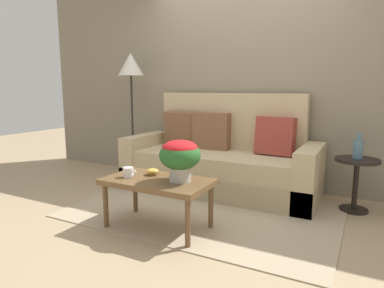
{
  "coord_description": "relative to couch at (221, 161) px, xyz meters",
  "views": [
    {
      "loc": [
        1.4,
        -2.89,
        1.22
      ],
      "look_at": [
        -0.16,
        0.06,
        0.66
      ],
      "focal_mm": 31.5,
      "sensor_mm": 36.0,
      "label": 1
    }
  ],
  "objects": [
    {
      "name": "area_rug",
      "position": [
        0.14,
        -0.76,
        -0.35
      ],
      "size": [
        2.55,
        1.63,
        0.01
      ],
      "primitive_type": "cube",
      "color": "tan",
      "rests_on": "ground"
    },
    {
      "name": "table_vase",
      "position": [
        1.46,
        -0.03,
        0.28
      ],
      "size": [
        0.09,
        0.09,
        0.25
      ],
      "color": "slate",
      "rests_on": "side_table"
    },
    {
      "name": "couch",
      "position": [
        0.0,
        0.0,
        0.0
      ],
      "size": [
        2.26,
        0.87,
        1.15
      ],
      "color": "tan",
      "rests_on": "ground"
    },
    {
      "name": "coffee_mug",
      "position": [
        -0.3,
        -1.36,
        0.13
      ],
      "size": [
        0.14,
        0.09,
        0.09
      ],
      "color": "white",
      "rests_on": "coffee_table"
    },
    {
      "name": "wall_back",
      "position": [
        0.14,
        0.46,
        0.97
      ],
      "size": [
        6.4,
        0.12,
        2.66
      ],
      "primitive_type": "cube",
      "color": "gray",
      "rests_on": "ground"
    },
    {
      "name": "side_table",
      "position": [
        1.46,
        -0.03,
        0.01
      ],
      "size": [
        0.42,
        0.42,
        0.53
      ],
      "color": "black",
      "rests_on": "ground"
    },
    {
      "name": "ground_plane",
      "position": [
        0.14,
        -0.75,
        -0.36
      ],
      "size": [
        14.0,
        14.0,
        0.0
      ],
      "primitive_type": "plane",
      "color": "tan"
    },
    {
      "name": "potted_plant",
      "position": [
        0.17,
        -1.26,
        0.31
      ],
      "size": [
        0.35,
        0.35,
        0.35
      ],
      "color": "#B7B2A8",
      "rests_on": "coffee_table"
    },
    {
      "name": "floor_lamp",
      "position": [
        -1.36,
        0.07,
        1.05
      ],
      "size": [
        0.35,
        0.35,
        1.68
      ],
      "color": "#2D2823",
      "rests_on": "ground"
    },
    {
      "name": "snack_bowl",
      "position": [
        -0.16,
        -1.2,
        0.12
      ],
      "size": [
        0.12,
        0.12,
        0.06
      ],
      "color": "gold",
      "rests_on": "coffee_table"
    },
    {
      "name": "coffee_table",
      "position": [
        -0.04,
        -1.3,
        0.04
      ],
      "size": [
        0.92,
        0.52,
        0.44
      ],
      "color": "brown",
      "rests_on": "ground"
    }
  ]
}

